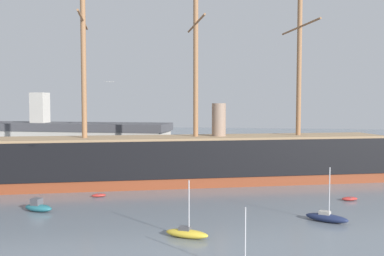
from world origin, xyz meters
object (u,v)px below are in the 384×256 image
object	(u,v)px
dinghy_distant_centre	(231,165)
dockside_warehouse_left	(46,142)
motorboat_mid_left	(38,207)
dinghy_alongside_bow	(99,195)
sailboat_mid_right	(327,217)
seagull_in_flight	(110,82)
tall_ship	(196,158)
dinghy_alongside_stern	(350,199)
sailboat_near_centre	(187,233)

from	to	relation	value
dinghy_distant_centre	dockside_warehouse_left	world-z (taller)	dockside_warehouse_left
motorboat_mid_left	dinghy_alongside_bow	distance (m)	9.69
sailboat_mid_right	dinghy_distant_centre	bearing A→B (deg)	109.83
sailboat_mid_right	seagull_in_flight	distance (m)	27.95
tall_ship	dinghy_alongside_bow	world-z (taller)	tall_ship
sailboat_mid_right	dinghy_alongside_stern	xyz separation A→B (m)	(4.36, 11.15, -0.25)
sailboat_mid_right	sailboat_near_centre	bearing A→B (deg)	-149.65
dinghy_alongside_stern	dinghy_distant_centre	world-z (taller)	dinghy_distant_centre
dinghy_distant_centre	seagull_in_flight	world-z (taller)	seagull_in_flight
dinghy_distant_centre	sailboat_near_centre	bearing A→B (deg)	-90.06
tall_ship	motorboat_mid_left	bearing A→B (deg)	-125.91
seagull_in_flight	tall_ship	bearing A→B (deg)	78.53
dockside_warehouse_left	seagull_in_flight	bearing A→B (deg)	-53.45
seagull_in_flight	dinghy_distant_centre	bearing A→B (deg)	78.24
sailboat_mid_right	seagull_in_flight	size ratio (longest dim) A/B	6.06
tall_ship	dinghy_alongside_stern	world-z (taller)	tall_ship
tall_ship	dockside_warehouse_left	xyz separation A→B (m)	(-36.98, 18.40, 0.34)
sailboat_mid_right	dinghy_alongside_stern	bearing A→B (deg)	68.63
motorboat_mid_left	dinghy_distant_centre	xyz separation A→B (m)	(19.67, 40.60, -0.24)
sailboat_near_centre	dinghy_alongside_stern	world-z (taller)	sailboat_near_centre
dockside_warehouse_left	dinghy_alongside_bow	bearing A→B (deg)	-50.68
tall_ship	sailboat_near_centre	xyz separation A→B (m)	(4.06, -28.14, -3.56)
motorboat_mid_left	seagull_in_flight	xyz separation A→B (m)	(10.55, -3.20, 14.81)
sailboat_near_centre	sailboat_mid_right	distance (m)	16.34
tall_ship	dinghy_distant_centre	size ratio (longest dim) A/B	26.77
sailboat_mid_right	dinghy_distant_centre	distance (m)	41.43
motorboat_mid_left	dinghy_alongside_bow	bearing A→B (deg)	65.10
tall_ship	motorboat_mid_left	world-z (taller)	tall_ship
sailboat_near_centre	dockside_warehouse_left	distance (m)	62.17
sailboat_near_centre	sailboat_mid_right	world-z (taller)	sailboat_mid_right
sailboat_near_centre	seagull_in_flight	size ratio (longest dim) A/B	5.65
dinghy_distant_centre	seagull_in_flight	size ratio (longest dim) A/B	2.76
motorboat_mid_left	sailboat_mid_right	xyz separation A→B (m)	(33.73, 1.62, -0.04)
tall_ship	dinghy_alongside_stern	bearing A→B (deg)	-21.18
motorboat_mid_left	dinghy_alongside_stern	size ratio (longest dim) A/B	1.70
tall_ship	sailboat_mid_right	distance (m)	27.16
motorboat_mid_left	sailboat_mid_right	size ratio (longest dim) A/B	0.65
sailboat_mid_right	dinghy_alongside_bow	xyz separation A→B (m)	(-29.65, 7.16, -0.28)
tall_ship	seagull_in_flight	size ratio (longest dim) A/B	73.78
dinghy_alongside_bow	dinghy_alongside_stern	xyz separation A→B (m)	(34.01, 3.99, 0.03)
motorboat_mid_left	dinghy_alongside_bow	world-z (taller)	motorboat_mid_left
motorboat_mid_left	seagull_in_flight	world-z (taller)	seagull_in_flight
dinghy_alongside_bow	dinghy_distant_centre	world-z (taller)	dinghy_distant_centre
dockside_warehouse_left	motorboat_mid_left	bearing A→B (deg)	-61.79
dinghy_alongside_stern	dockside_warehouse_left	world-z (taller)	dockside_warehouse_left
dinghy_distant_centre	tall_ship	bearing A→B (deg)	-102.13
dinghy_alongside_stern	seagull_in_flight	size ratio (longest dim) A/B	2.34
dinghy_alongside_stern	motorboat_mid_left	bearing A→B (deg)	-161.47
seagull_in_flight	sailboat_mid_right	bearing A→B (deg)	11.76
dinghy_alongside_bow	dinghy_distant_centre	bearing A→B (deg)	63.88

